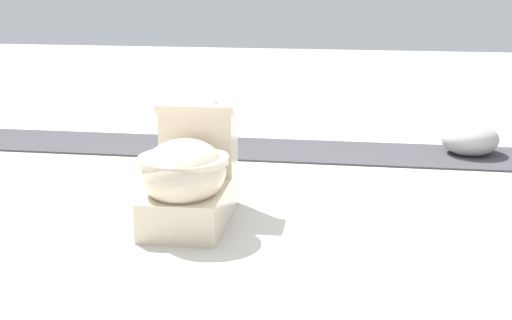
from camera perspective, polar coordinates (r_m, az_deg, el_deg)
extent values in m
plane|color=beige|center=(3.39, -2.99, -3.96)|extent=(14.00, 14.00, 0.00)
cube|color=#423F44|center=(4.42, 6.46, 0.61)|extent=(0.56, 8.00, 0.01)
cube|color=beige|center=(3.21, -5.31, -3.49)|extent=(0.61, 0.35, 0.17)
ellipsoid|color=beige|center=(3.07, -5.80, -0.96)|extent=(0.45, 0.37, 0.28)
cylinder|color=beige|center=(3.05, -5.83, 0.05)|extent=(0.40, 0.40, 0.03)
cube|color=beige|center=(3.34, -4.61, 1.47)|extent=(0.19, 0.34, 0.30)
cube|color=beige|center=(3.31, -4.67, 4.30)|extent=(0.21, 0.37, 0.04)
cylinder|color=silver|center=(3.29, -3.31, 4.68)|extent=(0.02, 0.02, 0.01)
ellipsoid|color=#B7B2AD|center=(4.52, 16.75, 1.63)|extent=(0.46, 0.45, 0.20)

